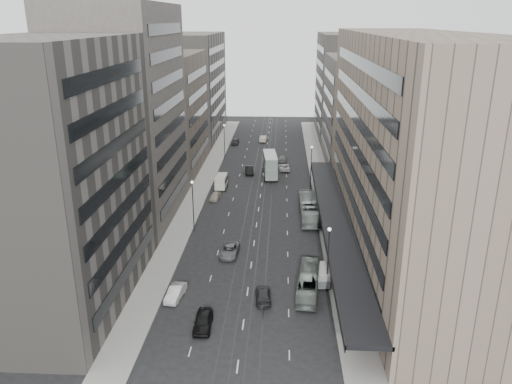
% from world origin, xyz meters
% --- Properties ---
extents(ground, '(220.00, 220.00, 0.00)m').
position_xyz_m(ground, '(0.00, 0.00, 0.00)').
color(ground, black).
rests_on(ground, ground).
extents(sidewalk_right, '(4.00, 125.00, 0.15)m').
position_xyz_m(sidewalk_right, '(12.00, 37.50, 0.07)').
color(sidewalk_right, gray).
rests_on(sidewalk_right, ground).
extents(sidewalk_left, '(4.00, 125.00, 0.15)m').
position_xyz_m(sidewalk_left, '(-12.00, 37.50, 0.07)').
color(sidewalk_left, gray).
rests_on(sidewalk_left, ground).
extents(department_store, '(19.20, 60.00, 30.00)m').
position_xyz_m(department_store, '(21.45, 8.00, 14.95)').
color(department_store, gray).
rests_on(department_store, ground).
extents(building_right_mid, '(15.00, 28.00, 24.00)m').
position_xyz_m(building_right_mid, '(21.50, 52.00, 12.00)').
color(building_right_mid, '#4E4844').
rests_on(building_right_mid, ground).
extents(building_right_far, '(15.00, 32.00, 28.00)m').
position_xyz_m(building_right_far, '(21.50, 82.00, 14.00)').
color(building_right_far, '#64615A').
rests_on(building_right_far, ground).
extents(building_left_a, '(15.00, 28.00, 30.00)m').
position_xyz_m(building_left_a, '(-21.50, -8.00, 15.00)').
color(building_left_a, '#64615A').
rests_on(building_left_a, ground).
extents(building_left_b, '(15.00, 26.00, 34.00)m').
position_xyz_m(building_left_b, '(-21.50, 19.00, 17.00)').
color(building_left_b, '#4E4844').
rests_on(building_left_b, ground).
extents(building_left_c, '(15.00, 28.00, 25.00)m').
position_xyz_m(building_left_c, '(-21.50, 46.00, 12.50)').
color(building_left_c, '#6A5D53').
rests_on(building_left_c, ground).
extents(building_left_d, '(15.00, 38.00, 28.00)m').
position_xyz_m(building_left_d, '(-21.50, 79.00, 14.00)').
color(building_left_d, '#64615A').
rests_on(building_left_d, ground).
extents(lamp_right_near, '(0.44, 0.44, 8.32)m').
position_xyz_m(lamp_right_near, '(9.70, -5.00, 5.20)').
color(lamp_right_near, '#262628').
rests_on(lamp_right_near, ground).
extents(lamp_right_far, '(0.44, 0.44, 8.32)m').
position_xyz_m(lamp_right_far, '(9.70, 35.00, 5.20)').
color(lamp_right_far, '#262628').
rests_on(lamp_right_far, ground).
extents(lamp_left_near, '(0.44, 0.44, 8.32)m').
position_xyz_m(lamp_left_near, '(-9.70, 12.00, 5.20)').
color(lamp_left_near, '#262628').
rests_on(lamp_left_near, ground).
extents(lamp_left_far, '(0.44, 0.44, 8.32)m').
position_xyz_m(lamp_left_far, '(-9.70, 55.00, 5.20)').
color(lamp_left_far, '#262628').
rests_on(lamp_left_far, ground).
extents(bus_near, '(3.40, 10.17, 2.78)m').
position_xyz_m(bus_near, '(7.41, -5.65, 1.39)').
color(bus_near, slate).
rests_on(bus_near, ground).
extents(bus_far, '(3.04, 12.10, 3.36)m').
position_xyz_m(bus_far, '(8.50, 18.42, 1.68)').
color(bus_far, gray).
rests_on(bus_far, ground).
extents(double_decker, '(3.48, 9.23, 4.94)m').
position_xyz_m(double_decker, '(1.50, 41.20, 2.67)').
color(double_decker, gray).
rests_on(double_decker, ground).
extents(vw_microbus, '(2.11, 4.09, 2.13)m').
position_xyz_m(vw_microbus, '(9.09, -3.49, 1.18)').
color(vw_microbus, '#575E5F').
rests_on(vw_microbus, ground).
extents(panel_van, '(2.29, 4.45, 2.76)m').
position_xyz_m(panel_van, '(-7.84, 32.79, 1.52)').
color(panel_van, beige).
rests_on(panel_van, ground).
extents(sedan_0, '(2.02, 4.76, 1.61)m').
position_xyz_m(sedan_0, '(-4.30, -13.79, 0.80)').
color(sedan_0, black).
rests_on(sedan_0, ground).
extents(sedan_1, '(2.09, 4.56, 1.45)m').
position_xyz_m(sedan_1, '(-8.50, -7.96, 0.72)').
color(sedan_1, silver).
rests_on(sedan_1, ground).
extents(sedan_2, '(2.71, 5.27, 1.42)m').
position_xyz_m(sedan_2, '(-3.25, 3.82, 0.71)').
color(sedan_2, slate).
rests_on(sedan_2, ground).
extents(sedan_3, '(2.20, 4.72, 1.33)m').
position_xyz_m(sedan_3, '(1.98, -7.80, 0.67)').
color(sedan_3, black).
rests_on(sedan_3, ground).
extents(sedan_4, '(2.01, 4.05, 1.33)m').
position_xyz_m(sedan_4, '(-8.24, 26.56, 0.66)').
color(sedan_4, '#AFA391').
rests_on(sedan_4, ground).
extents(sedan_5, '(2.24, 5.03, 1.60)m').
position_xyz_m(sedan_5, '(-3.04, 43.18, 0.80)').
color(sedan_5, black).
rests_on(sedan_5, ground).
extents(sedan_6, '(2.73, 5.27, 1.42)m').
position_xyz_m(sedan_6, '(4.50, 46.15, 0.71)').
color(sedan_6, '#B5B5B1').
rests_on(sedan_6, ground).
extents(sedan_7, '(2.07, 4.68, 1.34)m').
position_xyz_m(sedan_7, '(4.15, 53.45, 0.67)').
color(sedan_7, slate).
rests_on(sedan_7, ground).
extents(sedan_8, '(1.98, 4.54, 1.52)m').
position_xyz_m(sedan_8, '(-8.50, 69.57, 0.76)').
color(sedan_8, black).
rests_on(sedan_8, ground).
extents(sedan_9, '(2.15, 5.20, 1.67)m').
position_xyz_m(sedan_9, '(-1.11, 73.23, 0.84)').
color(sedan_9, '#AFA691').
rests_on(sedan_9, ground).
extents(pedestrian, '(0.85, 0.67, 2.04)m').
position_xyz_m(pedestrian, '(12.75, -13.83, 1.17)').
color(pedestrian, black).
rests_on(pedestrian, sidewalk_right).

